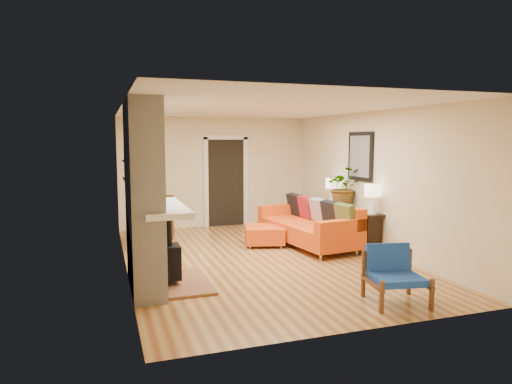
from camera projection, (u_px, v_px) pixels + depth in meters
room_shell at (247, 176)px, 10.53m from camera, size 6.50×6.50×6.50m
fireplace at (146, 200)px, 6.28m from camera, size 1.09×1.68×2.60m
sofa at (311, 224)px, 9.00m from camera, size 1.32×2.46×0.93m
ottoman at (264, 234)px, 8.99m from camera, size 0.90×0.90×0.38m
blue_chair at (393, 271)px, 5.85m from camera, size 0.79×0.78×0.72m
dining_table at (157, 214)px, 8.91m from camera, size 0.99×1.80×0.95m
console_table at (350, 215)px, 9.03m from camera, size 0.34×1.85×0.72m
lamp_near at (372, 196)px, 8.27m from camera, size 0.30×0.30×0.54m
lamp_far at (333, 187)px, 9.70m from camera, size 0.30×0.30×0.54m
houseplant at (344, 187)px, 9.22m from camera, size 0.84×0.77×0.81m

